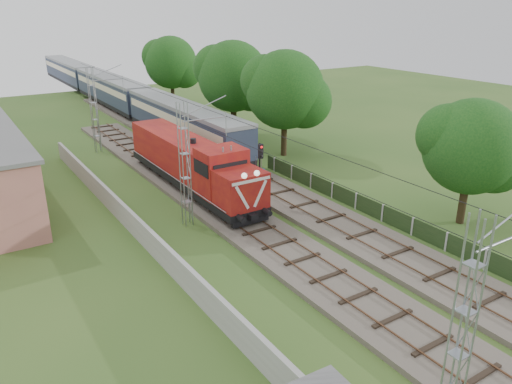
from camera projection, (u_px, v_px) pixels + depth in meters
ground at (348, 296)px, 24.60m from camera, size 140.00×140.00×0.00m
track_main at (269, 239)px, 30.04m from camera, size 4.20×70.00×0.45m
track_side at (232, 169)px, 42.79m from camera, size 4.20×80.00×0.45m
catenary at (186, 165)px, 31.11m from camera, size 3.31×70.00×8.00m
boundary_wall at (135, 226)px, 30.49m from camera, size 0.25×40.00×1.50m
fence at (413, 226)px, 30.78m from camera, size 0.12×32.00×1.20m
locomotive at (191, 163)px, 37.54m from camera, size 3.03×17.30×4.39m
coach_rake at (111, 89)px, 67.82m from camera, size 3.10×69.14×3.58m
signal_post at (260, 164)px, 34.36m from camera, size 0.50×0.40×4.60m
tree_a at (472, 148)px, 31.01m from camera, size 6.30×6.00×8.17m
tree_b at (286, 91)px, 45.17m from camera, size 7.51×7.15×9.73m
tree_c at (234, 77)px, 52.03m from camera, size 7.74×7.37×10.04m
tree_d at (172, 63)px, 67.28m from camera, size 7.32×6.97×9.49m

